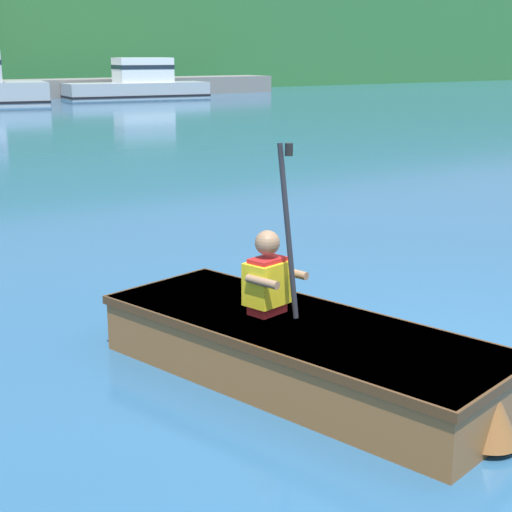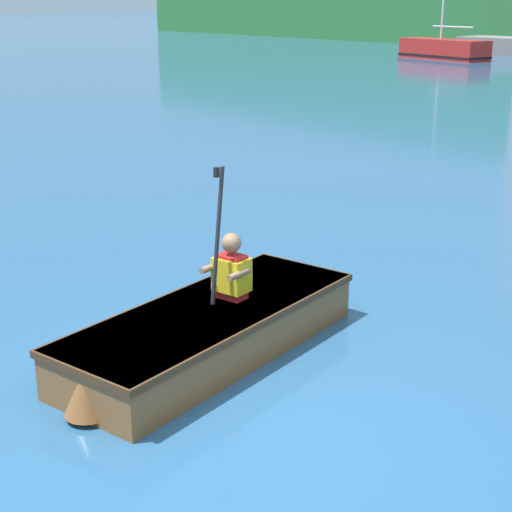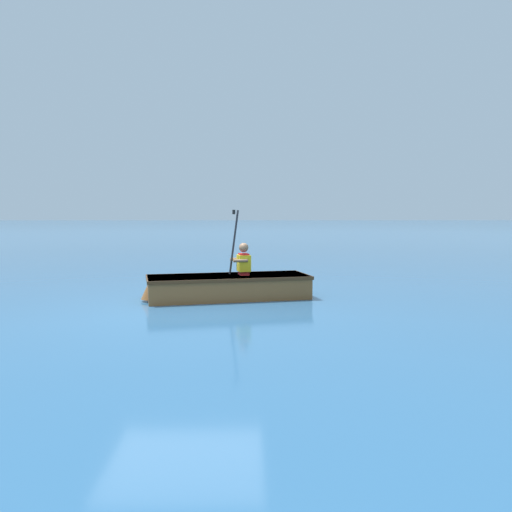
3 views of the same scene
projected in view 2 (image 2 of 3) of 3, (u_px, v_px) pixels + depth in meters
ground_plane at (237, 434)px, 5.45m from camera, size 300.00×300.00×0.00m
moored_boat_dock_east_inner at (444, 49)px, 38.72m from camera, size 4.98×2.16×6.24m
rowboat_foreground at (208, 329)px, 6.59m from camera, size 1.65×3.07×0.42m
person_paddler at (231, 269)px, 6.69m from camera, size 0.40×0.41×1.18m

